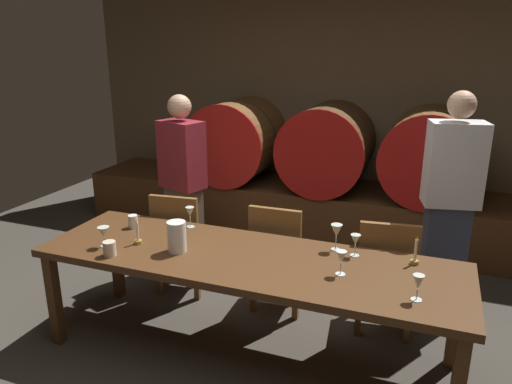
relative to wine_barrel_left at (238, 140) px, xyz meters
name	(u,v)px	position (x,y,z in m)	size (l,w,h in m)	color
ground_plane	(241,361)	(1.00, -2.38, -0.99)	(7.80, 7.80, 0.00)	#3F3A33
back_wall	(339,111)	(1.00, 0.55, 0.30)	(6.00, 0.24, 2.58)	brown
barrel_shelf	(324,211)	(1.00, 0.00, -0.71)	(5.40, 0.90, 0.55)	#4C2D16
wine_barrel_left	(238,140)	(0.00, 0.00, 0.00)	(0.89, 0.96, 0.89)	brown
wine_barrel_center	(328,146)	(1.02, 0.00, 0.00)	(0.89, 0.96, 0.89)	#513319
wine_barrel_right	(429,154)	(2.02, 0.00, 0.00)	(0.89, 0.96, 0.89)	brown
dining_table	(247,265)	(1.01, -2.28, -0.33)	(2.74, 0.82, 0.72)	#4C2D16
chair_left	(180,238)	(0.18, -1.68, -0.50)	(0.44, 0.44, 0.88)	brown
chair_center	(278,252)	(1.02, -1.66, -0.50)	(0.41, 0.41, 0.88)	brown
chair_right	(386,270)	(1.83, -1.68, -0.50)	(0.45, 0.45, 0.88)	brown
guest_left	(183,185)	(0.01, -1.30, -0.16)	(0.44, 0.35, 1.61)	brown
guest_right	(449,208)	(2.21, -1.32, -0.11)	(0.42, 0.32, 1.72)	#33384C
candle_left	(138,237)	(0.25, -2.35, -0.22)	(0.05, 0.05, 0.18)	olive
candle_right	(415,257)	(2.02, -2.02, -0.21)	(0.05, 0.05, 0.19)	olive
pitcher	(177,237)	(0.56, -2.37, -0.16)	(0.12, 0.12, 0.21)	white
wine_glass_far_left	(104,233)	(0.06, -2.47, -0.16)	(0.08, 0.08, 0.14)	silver
wine_glass_left	(190,212)	(0.43, -1.96, -0.15)	(0.06, 0.06, 0.16)	silver
wine_glass_center_left	(336,231)	(1.52, -1.98, -0.13)	(0.08, 0.08, 0.18)	silver
wine_glass_center_right	(341,258)	(1.62, -2.32, -0.16)	(0.06, 0.06, 0.15)	silver
wine_glass_right	(356,240)	(1.65, -2.02, -0.16)	(0.06, 0.06, 0.15)	silver
wine_glass_far_right	(418,283)	(2.06, -2.47, -0.16)	(0.06, 0.06, 0.15)	silver
cup_left	(133,221)	(0.04, -2.11, -0.22)	(0.07, 0.07, 0.10)	white
cup_right	(110,249)	(0.19, -2.58, -0.22)	(0.08, 0.08, 0.10)	beige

